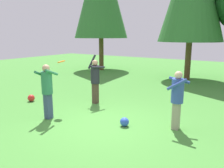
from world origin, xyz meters
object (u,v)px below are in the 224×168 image
(person_thrower, at_px, (95,78))
(person_bystander, at_px, (177,95))
(person_catcher, at_px, (47,87))
(frisbee, at_px, (61,62))
(ball_red, at_px, (31,98))
(ball_blue, at_px, (124,122))

(person_thrower, xyz_separation_m, person_bystander, (3.47, -0.80, -0.03))
(person_catcher, distance_m, frisbee, 1.11)
(person_thrower, relative_size, ball_red, 6.78)
(person_thrower, xyz_separation_m, ball_blue, (2.14, -1.42, -0.89))
(person_thrower, height_order, frisbee, person_thrower)
(ball_red, bearing_deg, person_catcher, -24.41)
(ball_blue, height_order, ball_red, ball_red)
(person_catcher, xyz_separation_m, ball_blue, (2.38, 0.76, -0.91))
(person_thrower, relative_size, person_catcher, 1.08)
(person_thrower, height_order, ball_blue, person_thrower)
(person_thrower, bearing_deg, frisbee, -0.00)
(person_catcher, bearing_deg, frisbee, 0.00)
(person_thrower, height_order, person_catcher, person_thrower)
(person_bystander, bearing_deg, frisbee, -0.00)
(person_catcher, relative_size, frisbee, 4.60)
(person_catcher, bearing_deg, ball_red, 53.55)
(person_catcher, bearing_deg, ball_blue, -84.36)
(person_bystander, xyz_separation_m, frisbee, (-3.89, -0.55, 0.76))
(person_bystander, xyz_separation_m, ball_red, (-5.79, -0.44, -0.85))
(person_catcher, xyz_separation_m, ball_red, (-2.09, 0.95, -0.90))
(frisbee, height_order, ball_red, frisbee)
(frisbee, bearing_deg, ball_red, 176.76)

